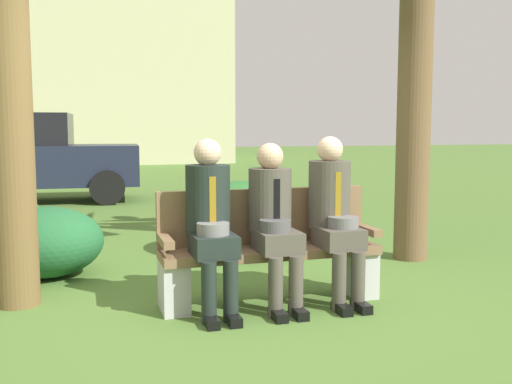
{
  "coord_description": "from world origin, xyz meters",
  "views": [
    {
      "loc": [
        -1.2,
        -4.26,
        1.38
      ],
      "look_at": [
        0.23,
        0.45,
        0.85
      ],
      "focal_mm": 40.85,
      "sensor_mm": 36.0,
      "label": 1
    }
  ],
  "objects_px": {
    "park_bench": "(268,250)",
    "parked_car_near": "(31,158)",
    "seated_man_right": "(334,210)",
    "shrub_near_bench": "(46,242)",
    "seated_man_left": "(211,217)",
    "building_backdrop": "(80,46)",
    "shrub_mid_lawn": "(242,217)",
    "seated_man_middle": "(274,216)"
  },
  "relations": [
    {
      "from": "park_bench",
      "to": "parked_car_near",
      "type": "relative_size",
      "value": 0.44
    },
    {
      "from": "seated_man_right",
      "to": "shrub_near_bench",
      "type": "xyz_separation_m",
      "value": [
        -2.27,
        1.46,
        -0.4
      ]
    },
    {
      "from": "seated_man_left",
      "to": "building_backdrop",
      "type": "relative_size",
      "value": 0.11
    },
    {
      "from": "shrub_near_bench",
      "to": "seated_man_right",
      "type": "bearing_deg",
      "value": -32.77
    },
    {
      "from": "park_bench",
      "to": "shrub_mid_lawn",
      "type": "xyz_separation_m",
      "value": [
        0.29,
        1.83,
        -0.01
      ]
    },
    {
      "from": "park_bench",
      "to": "shrub_mid_lawn",
      "type": "distance_m",
      "value": 1.85
    },
    {
      "from": "seated_man_left",
      "to": "building_backdrop",
      "type": "bearing_deg",
      "value": 91.97
    },
    {
      "from": "parked_car_near",
      "to": "building_backdrop",
      "type": "height_order",
      "value": "building_backdrop"
    },
    {
      "from": "shrub_mid_lawn",
      "to": "building_backdrop",
      "type": "distance_m",
      "value": 21.11
    },
    {
      "from": "seated_man_right",
      "to": "parked_car_near",
      "type": "distance_m",
      "value": 8.03
    },
    {
      "from": "seated_man_middle",
      "to": "parked_car_near",
      "type": "relative_size",
      "value": 0.32
    },
    {
      "from": "seated_man_left",
      "to": "seated_man_middle",
      "type": "relative_size",
      "value": 1.03
    },
    {
      "from": "seated_man_left",
      "to": "shrub_near_bench",
      "type": "height_order",
      "value": "seated_man_left"
    },
    {
      "from": "seated_man_left",
      "to": "shrub_near_bench",
      "type": "bearing_deg",
      "value": 130.71
    },
    {
      "from": "seated_man_middle",
      "to": "shrub_near_bench",
      "type": "height_order",
      "value": "seated_man_middle"
    },
    {
      "from": "seated_man_middle",
      "to": "shrub_mid_lawn",
      "type": "xyz_separation_m",
      "value": [
        0.29,
        1.96,
        -0.31
      ]
    },
    {
      "from": "building_backdrop",
      "to": "seated_man_left",
      "type": "bearing_deg",
      "value": -88.03
    },
    {
      "from": "seated_man_right",
      "to": "shrub_near_bench",
      "type": "height_order",
      "value": "seated_man_right"
    },
    {
      "from": "shrub_mid_lawn",
      "to": "parked_car_near",
      "type": "relative_size",
      "value": 0.32
    },
    {
      "from": "park_bench",
      "to": "seated_man_middle",
      "type": "bearing_deg",
      "value": -90.52
    },
    {
      "from": "shrub_near_bench",
      "to": "building_backdrop",
      "type": "relative_size",
      "value": 0.09
    },
    {
      "from": "parked_car_near",
      "to": "building_backdrop",
      "type": "relative_size",
      "value": 0.32
    },
    {
      "from": "seated_man_left",
      "to": "seated_man_middle",
      "type": "bearing_deg",
      "value": -0.42
    },
    {
      "from": "shrub_near_bench",
      "to": "parked_car_near",
      "type": "distance_m",
      "value": 6.1
    },
    {
      "from": "seated_man_middle",
      "to": "shrub_near_bench",
      "type": "relative_size",
      "value": 1.2
    },
    {
      "from": "park_bench",
      "to": "seated_man_right",
      "type": "bearing_deg",
      "value": -13.94
    },
    {
      "from": "shrub_near_bench",
      "to": "park_bench",
      "type": "bearing_deg",
      "value": -37.18
    },
    {
      "from": "seated_man_middle",
      "to": "parked_car_near",
      "type": "xyz_separation_m",
      "value": [
        -2.31,
        7.52,
        0.13
      ]
    },
    {
      "from": "shrub_mid_lawn",
      "to": "building_backdrop",
      "type": "xyz_separation_m",
      "value": [
        -1.57,
        20.56,
        4.56
      ]
    },
    {
      "from": "shrub_mid_lawn",
      "to": "parked_car_near",
      "type": "height_order",
      "value": "parked_car_near"
    },
    {
      "from": "seated_man_left",
      "to": "parked_car_near",
      "type": "xyz_separation_m",
      "value": [
        -1.81,
        7.52,
        0.11
      ]
    },
    {
      "from": "seated_man_middle",
      "to": "parked_car_near",
      "type": "bearing_deg",
      "value": 107.05
    },
    {
      "from": "seated_man_left",
      "to": "seated_man_right",
      "type": "relative_size",
      "value": 0.99
    },
    {
      "from": "seated_man_right",
      "to": "shrub_near_bench",
      "type": "relative_size",
      "value": 1.25
    },
    {
      "from": "shrub_near_bench",
      "to": "parked_car_near",
      "type": "relative_size",
      "value": 0.27
    },
    {
      "from": "shrub_near_bench",
      "to": "shrub_mid_lawn",
      "type": "relative_size",
      "value": 0.82
    },
    {
      "from": "seated_man_left",
      "to": "shrub_mid_lawn",
      "type": "distance_m",
      "value": 2.13
    },
    {
      "from": "building_backdrop",
      "to": "seated_man_middle",
      "type": "bearing_deg",
      "value": -86.76
    },
    {
      "from": "seated_man_right",
      "to": "building_backdrop",
      "type": "height_order",
      "value": "building_backdrop"
    },
    {
      "from": "seated_man_middle",
      "to": "seated_man_right",
      "type": "relative_size",
      "value": 0.96
    },
    {
      "from": "seated_man_left",
      "to": "shrub_mid_lawn",
      "type": "relative_size",
      "value": 1.01
    },
    {
      "from": "park_bench",
      "to": "shrub_near_bench",
      "type": "xyz_separation_m",
      "value": [
        -1.76,
        1.33,
        -0.08
      ]
    }
  ]
}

